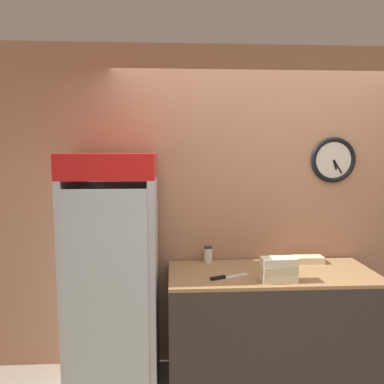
% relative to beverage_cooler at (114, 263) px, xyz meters
% --- Properties ---
extents(wall_back, '(5.20, 0.10, 2.70)m').
position_rel_beverage_cooler_xyz_m(wall_back, '(1.22, 0.32, 0.37)').
color(wall_back, '#AD7A5B').
rests_on(wall_back, ground_plane).
extents(prep_counter, '(1.59, 0.65, 0.91)m').
position_rel_beverage_cooler_xyz_m(prep_counter, '(1.22, -0.06, -0.53)').
color(prep_counter, '#332D28').
rests_on(prep_counter, ground_plane).
extents(beverage_cooler, '(0.67, 0.62, 1.83)m').
position_rel_beverage_cooler_xyz_m(beverage_cooler, '(0.00, 0.00, 0.00)').
color(beverage_cooler, '#B2B7BC').
rests_on(beverage_cooler, ground_plane).
extents(sandwich_stack_bottom, '(0.25, 0.12, 0.06)m').
position_rel_beverage_cooler_xyz_m(sandwich_stack_bottom, '(1.21, -0.27, -0.04)').
color(sandwich_stack_bottom, beige).
rests_on(sandwich_stack_bottom, prep_counter).
extents(sandwich_stack_middle, '(0.26, 0.13, 0.06)m').
position_rel_beverage_cooler_xyz_m(sandwich_stack_middle, '(1.21, -0.27, 0.01)').
color(sandwich_stack_middle, beige).
rests_on(sandwich_stack_middle, sandwich_stack_bottom).
extents(sandwich_stack_top, '(0.26, 0.12, 0.06)m').
position_rel_beverage_cooler_xyz_m(sandwich_stack_top, '(1.21, -0.27, 0.07)').
color(sandwich_stack_top, beige).
rests_on(sandwich_stack_top, sandwich_stack_middle).
extents(sandwich_flat_left, '(0.25, 0.12, 0.06)m').
position_rel_beverage_cooler_xyz_m(sandwich_flat_left, '(1.58, 0.15, -0.05)').
color(sandwich_flat_left, beige).
rests_on(sandwich_flat_left, prep_counter).
extents(chefs_knife, '(0.30, 0.16, 0.02)m').
position_rel_beverage_cooler_xyz_m(chefs_knife, '(0.83, -0.18, -0.07)').
color(chefs_knife, silver).
rests_on(chefs_knife, prep_counter).
extents(condiment_jar, '(0.07, 0.07, 0.13)m').
position_rel_beverage_cooler_xyz_m(condiment_jar, '(0.75, 0.21, -0.01)').
color(condiment_jar, silver).
rests_on(condiment_jar, prep_counter).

